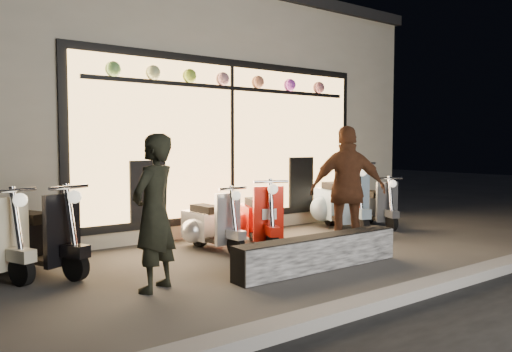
{
  "coord_description": "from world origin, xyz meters",
  "views": [
    {
      "loc": [
        -3.74,
        -4.93,
        1.49
      ],
      "look_at": [
        0.32,
        0.6,
        1.05
      ],
      "focal_mm": 35.0,
      "sensor_mm": 36.0,
      "label": 1
    }
  ],
  "objects_px": {
    "graffiti_barrier": "(319,253)",
    "scooter_silver": "(208,224)",
    "scooter_red": "(258,218)",
    "man": "(154,213)",
    "woman": "(348,190)"
  },
  "relations": [
    {
      "from": "scooter_red",
      "to": "scooter_silver",
      "type": "bearing_deg",
      "value": -170.88
    },
    {
      "from": "graffiti_barrier",
      "to": "scooter_red",
      "type": "relative_size",
      "value": 1.77
    },
    {
      "from": "graffiti_barrier",
      "to": "scooter_silver",
      "type": "bearing_deg",
      "value": 104.65
    },
    {
      "from": "graffiti_barrier",
      "to": "woman",
      "type": "distance_m",
      "value": 1.17
    },
    {
      "from": "graffiti_barrier",
      "to": "woman",
      "type": "relative_size",
      "value": 1.35
    },
    {
      "from": "scooter_silver",
      "to": "scooter_red",
      "type": "relative_size",
      "value": 0.93
    },
    {
      "from": "man",
      "to": "woman",
      "type": "xyz_separation_m",
      "value": [
        2.83,
        0.01,
        0.07
      ]
    },
    {
      "from": "man",
      "to": "scooter_silver",
      "type": "bearing_deg",
      "value": -166.86
    },
    {
      "from": "scooter_red",
      "to": "woman",
      "type": "xyz_separation_m",
      "value": [
        0.58,
        -1.25,
        0.48
      ]
    },
    {
      "from": "scooter_silver",
      "to": "scooter_red",
      "type": "bearing_deg",
      "value": -15.62
    },
    {
      "from": "graffiti_barrier",
      "to": "scooter_silver",
      "type": "relative_size",
      "value": 1.9
    },
    {
      "from": "scooter_silver",
      "to": "woman",
      "type": "bearing_deg",
      "value": -50.46
    },
    {
      "from": "graffiti_barrier",
      "to": "scooter_silver",
      "type": "distance_m",
      "value": 1.85
    },
    {
      "from": "man",
      "to": "graffiti_barrier",
      "type": "bearing_deg",
      "value": 138.63
    },
    {
      "from": "scooter_silver",
      "to": "man",
      "type": "distance_m",
      "value": 2.1
    }
  ]
}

